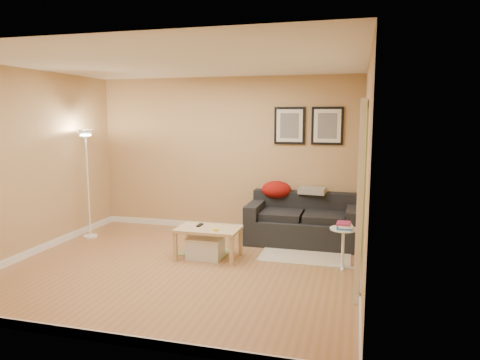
% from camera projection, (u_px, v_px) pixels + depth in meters
% --- Properties ---
extents(floor, '(4.50, 4.50, 0.00)m').
position_uv_depth(floor, '(183.00, 267.00, 5.76)').
color(floor, '#A86D48').
rests_on(floor, ground).
extents(ceiling, '(4.50, 4.50, 0.00)m').
position_uv_depth(ceiling, '(179.00, 63.00, 5.39)').
color(ceiling, white).
rests_on(ceiling, wall_back).
extents(wall_back, '(4.50, 0.00, 4.50)m').
position_uv_depth(wall_back, '(226.00, 155.00, 7.49)').
color(wall_back, tan).
rests_on(wall_back, ground).
extents(wall_front, '(4.50, 0.00, 4.50)m').
position_uv_depth(wall_front, '(88.00, 196.00, 3.66)').
color(wall_front, tan).
rests_on(wall_front, ground).
extents(wall_left, '(0.00, 4.00, 4.00)m').
position_uv_depth(wall_left, '(31.00, 163.00, 6.15)').
color(wall_left, tan).
rests_on(wall_left, ground).
extents(wall_right, '(0.00, 4.00, 4.00)m').
position_uv_depth(wall_right, '(365.00, 174.00, 5.00)').
color(wall_right, tan).
rests_on(wall_right, ground).
extents(baseboard_back, '(4.50, 0.02, 0.10)m').
position_uv_depth(baseboard_back, '(226.00, 227.00, 7.66)').
color(baseboard_back, white).
rests_on(baseboard_back, ground).
extents(baseboard_front, '(4.50, 0.02, 0.10)m').
position_uv_depth(baseboard_front, '(95.00, 336.00, 3.85)').
color(baseboard_front, white).
rests_on(baseboard_front, ground).
extents(baseboard_left, '(0.02, 4.00, 0.10)m').
position_uv_depth(baseboard_left, '(37.00, 250.00, 6.33)').
color(baseboard_left, white).
rests_on(baseboard_left, ground).
extents(baseboard_right, '(0.02, 4.00, 0.10)m').
position_uv_depth(baseboard_right, '(360.00, 279.00, 5.18)').
color(baseboard_right, white).
rests_on(baseboard_right, ground).
extents(sofa, '(1.70, 0.90, 0.75)m').
position_uv_depth(sofa, '(303.00, 219.00, 6.82)').
color(sofa, black).
rests_on(sofa, ground).
extents(red_throw, '(0.48, 0.36, 0.28)m').
position_uv_depth(red_throw, '(276.00, 190.00, 7.15)').
color(red_throw, maroon).
rests_on(red_throw, sofa).
extents(plaid_throw, '(0.45, 0.32, 0.10)m').
position_uv_depth(plaid_throw, '(312.00, 191.00, 7.00)').
color(plaid_throw, tan).
rests_on(plaid_throw, sofa).
extents(framed_print_left, '(0.50, 0.04, 0.60)m').
position_uv_depth(framed_print_left, '(290.00, 126.00, 7.11)').
color(framed_print_left, black).
rests_on(framed_print_left, wall_back).
extents(framed_print_right, '(0.50, 0.04, 0.60)m').
position_uv_depth(framed_print_right, '(327.00, 126.00, 6.96)').
color(framed_print_right, black).
rests_on(framed_print_right, wall_back).
extents(area_rug, '(1.25, 0.85, 0.01)m').
position_uv_depth(area_rug, '(306.00, 255.00, 6.23)').
color(area_rug, beige).
rests_on(area_rug, ground).
extents(green_runner, '(0.70, 0.50, 0.01)m').
position_uv_depth(green_runner, '(205.00, 252.00, 6.38)').
color(green_runner, '#668C4C').
rests_on(green_runner, ground).
extents(coffee_table, '(0.90, 0.60, 0.43)m').
position_uv_depth(coffee_table, '(209.00, 243.00, 6.09)').
color(coffee_table, tan).
rests_on(coffee_table, ground).
extents(remote_control, '(0.05, 0.16, 0.02)m').
position_uv_depth(remote_control, '(200.00, 225.00, 6.17)').
color(remote_control, black).
rests_on(remote_control, coffee_table).
extents(tape_roll, '(0.07, 0.07, 0.03)m').
position_uv_depth(tape_roll, '(216.00, 230.00, 5.90)').
color(tape_roll, yellow).
rests_on(tape_roll, coffee_table).
extents(storage_bin, '(0.49, 0.36, 0.30)m').
position_uv_depth(storage_bin, '(205.00, 248.00, 6.09)').
color(storage_bin, white).
rests_on(storage_bin, ground).
extents(side_table, '(0.35, 0.35, 0.53)m').
position_uv_depth(side_table, '(343.00, 248.00, 5.68)').
color(side_table, white).
rests_on(side_table, ground).
extents(book_stack, '(0.21, 0.26, 0.08)m').
position_uv_depth(book_stack, '(344.00, 225.00, 5.63)').
color(book_stack, '#325796').
rests_on(book_stack, side_table).
extents(floor_lamp, '(0.23, 0.23, 1.75)m').
position_uv_depth(floor_lamp, '(88.00, 187.00, 7.06)').
color(floor_lamp, white).
rests_on(floor_lamp, ground).
extents(doorway, '(0.12, 1.01, 2.13)m').
position_uv_depth(doorway, '(360.00, 200.00, 4.91)').
color(doorway, white).
rests_on(doorway, ground).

